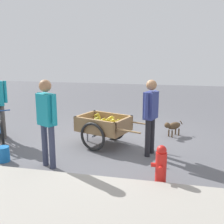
{
  "coord_description": "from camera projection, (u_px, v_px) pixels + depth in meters",
  "views": [
    {
      "loc": [
        -1.2,
        6.04,
        2.1
      ],
      "look_at": [
        0.1,
        0.13,
        0.75
      ],
      "focal_mm": 42.73,
      "sensor_mm": 36.0,
      "label": 1
    }
  ],
  "objects": [
    {
      "name": "plastic_bucket",
      "position": [
        3.0,
        154.0,
        5.24
      ],
      "size": [
        0.24,
        0.24,
        0.3
      ],
      "primitive_type": "cylinder",
      "color": "#1966B2",
      "rests_on": "ground"
    },
    {
      "name": "vendor_person",
      "position": [
        151.0,
        111.0,
        5.42
      ],
      "size": [
        0.3,
        0.56,
        1.58
      ],
      "color": "black",
      "rests_on": "ground"
    },
    {
      "name": "dog",
      "position": [
        173.0,
        126.0,
        6.8
      ],
      "size": [
        0.47,
        0.54,
        0.4
      ],
      "color": "#4C3823",
      "rests_on": "ground"
    },
    {
      "name": "fruit_cart",
      "position": [
        104.0,
        127.0,
        6.11
      ],
      "size": [
        1.81,
        1.26,
        0.71
      ],
      "color": "#937047",
      "rests_on": "ground"
    },
    {
      "name": "fire_hydrant",
      "position": [
        161.0,
        165.0,
        4.27
      ],
      "size": [
        0.25,
        0.25,
        0.67
      ],
      "color": "red",
      "rests_on": "ground"
    },
    {
      "name": "curb_strip",
      "position": [
        64.0,
        222.0,
        3.28
      ],
      "size": [
        12.0,
        2.4,
        0.12
      ],
      "primitive_type": "cube",
      "color": "#9E998E",
      "rests_on": "ground"
    },
    {
      "name": "bystander_person",
      "position": [
        47.0,
        116.0,
        4.82
      ],
      "size": [
        0.47,
        0.35,
        1.64
      ],
      "color": "#333851",
      "rests_on": "ground"
    },
    {
      "name": "ground_plane",
      "position": [
        117.0,
        141.0,
        6.47
      ],
      "size": [
        24.0,
        24.0,
        0.0
      ],
      "primitive_type": "plane",
      "color": "#56565B"
    }
  ]
}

